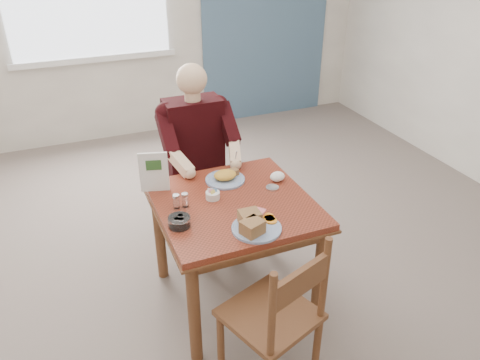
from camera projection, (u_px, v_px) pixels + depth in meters
name	position (u px, v px, depth m)	size (l,w,h in m)	color
floor	(235.00, 296.00, 3.15)	(6.00, 6.00, 0.00)	#72655C
wall_back	(128.00, 9.00, 4.89)	(5.50, 5.50, 0.00)	silver
accent_panel	(267.00, 0.00, 5.40)	(1.60, 0.02, 2.80)	#44637F
lemon_wedge	(249.00, 230.00, 2.50)	(0.05, 0.04, 0.03)	yellow
napkin	(277.00, 177.00, 2.99)	(0.10, 0.08, 0.06)	white
metal_dish	(272.00, 188.00, 2.91)	(0.08, 0.08, 0.01)	silver
table	(234.00, 217.00, 2.84)	(0.92, 0.92, 0.75)	maroon
chair_far	(195.00, 180.00, 3.56)	(0.42, 0.42, 0.95)	brown
chair_near	(277.00, 318.00, 2.33)	(0.54, 0.54, 0.95)	brown
diner	(197.00, 145.00, 3.33)	(0.53, 0.56, 1.39)	gray
near_plate	(254.00, 224.00, 2.51)	(0.32, 0.32, 0.09)	white
far_plate	(226.00, 177.00, 2.99)	(0.30, 0.30, 0.07)	white
caddy	(213.00, 195.00, 2.80)	(0.10, 0.10, 0.06)	white
shakers	(181.00, 201.00, 2.70)	(0.09, 0.05, 0.09)	white
creamer	(179.00, 222.00, 2.54)	(0.16, 0.16, 0.06)	white
menu	(154.00, 172.00, 2.83)	(0.17, 0.06, 0.26)	white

